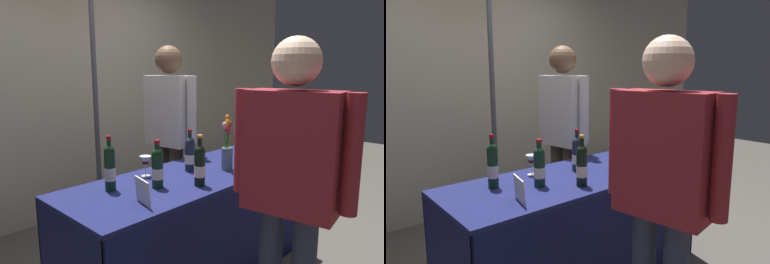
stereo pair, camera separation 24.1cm
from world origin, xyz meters
TOP-DOWN VIEW (x-y plane):
  - back_partition at (0.00, 1.75)m, footprint 7.70×0.12m
  - tasting_table at (0.00, 0.00)m, footprint 1.89×0.71m
  - featured_wine_bottle at (-0.35, -0.04)m, footprint 0.07×0.07m
  - display_bottle_0 at (-0.14, -0.20)m, footprint 0.07×0.07m
  - display_bottle_1 at (0.39, -0.24)m, footprint 0.08×0.08m
  - display_bottle_2 at (0.05, 0.07)m, footprint 0.07×0.07m
  - display_bottle_3 at (-0.58, 0.12)m, footprint 0.07×0.07m
  - wine_glass_near_vendor at (0.55, -0.08)m, footprint 0.07×0.07m
  - wine_glass_mid at (-0.25, 0.20)m, footprint 0.08×0.08m
  - wine_glass_near_taster at (0.58, -0.24)m, footprint 0.07×0.07m
  - flower_vase at (0.26, -0.11)m, footprint 0.09×0.08m
  - brochure_stand at (-0.59, -0.19)m, footprint 0.05×0.17m
  - vendor_presenter at (0.34, 0.61)m, footprint 0.27×0.56m
  - taster_foreground_right at (-0.21, -0.86)m, footprint 0.27×0.61m
  - booth_signpost at (-0.05, 1.13)m, footprint 0.62×0.04m

SIDE VIEW (x-z plane):
  - tasting_table at x=0.00m, z-range 0.15..0.94m
  - brochure_stand at x=-0.59m, z-range 0.79..0.93m
  - wine_glass_near_vendor at x=0.55m, z-range 0.81..0.94m
  - wine_glass_near_taster at x=0.58m, z-range 0.82..0.94m
  - wine_glass_mid at x=-0.25m, z-range 0.82..0.96m
  - display_bottle_2 at x=0.05m, z-range 0.76..1.07m
  - featured_wine_bottle at x=-0.35m, z-range 0.77..1.07m
  - display_bottle_0 at x=-0.14m, z-range 0.76..1.09m
  - flower_vase at x=0.26m, z-range 0.72..1.13m
  - display_bottle_3 at x=-0.58m, z-range 0.76..1.10m
  - display_bottle_1 at x=0.39m, z-range 0.77..1.10m
  - taster_foreground_right at x=-0.21m, z-range 0.17..1.83m
  - vendor_presenter at x=0.34m, z-range 0.17..1.88m
  - booth_signpost at x=-0.05m, z-range 0.29..2.67m
  - back_partition at x=0.00m, z-range 0.00..3.15m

